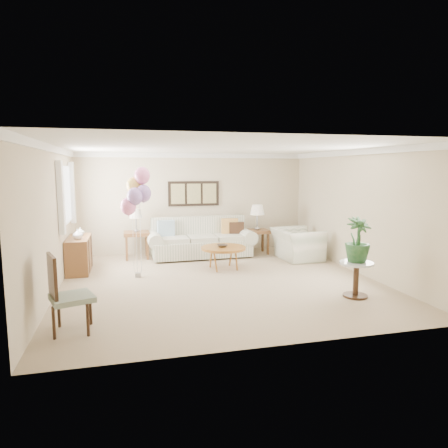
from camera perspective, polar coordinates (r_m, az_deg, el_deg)
name	(u,v)px	position (r m, az deg, el deg)	size (l,w,h in m)	color
ground_plane	(220,281)	(7.93, -0.61, -8.17)	(6.00, 6.00, 0.00)	tan
room_shell	(213,198)	(7.71, -1.58, 3.66)	(6.04, 6.04, 2.60)	beige
wall_art_triptych	(194,194)	(10.55, -4.34, 4.35)	(1.35, 0.06, 0.65)	black
sofa	(201,241)	(10.06, -3.31, -2.48)	(2.69, 1.05, 0.99)	beige
end_table_left	(137,236)	(10.03, -12.39, -1.69)	(0.61, 0.56, 0.67)	brown
end_table_right	(257,234)	(10.43, 4.74, -1.37)	(0.57, 0.52, 0.63)	brown
lamp_left	(136,214)	(9.96, -12.48, 1.36)	(0.32, 0.32, 0.56)	gray
lamp_right	(257,211)	(10.35, 4.78, 1.93)	(0.37, 0.37, 0.66)	gray
coffee_table	(223,249)	(8.78, -0.08, -3.53)	(0.98, 0.98, 0.50)	brown
decor_bowl	(222,246)	(8.74, -0.24, -3.12)	(0.23, 0.23, 0.06)	#31271E
armchair	(297,244)	(9.91, 10.41, -2.85)	(1.15, 1.00, 0.74)	beige
side_table	(356,271)	(7.25, 18.38, -6.34)	(0.57, 0.57, 0.61)	silver
potted_plant	(358,240)	(7.16, 18.54, -2.14)	(0.43, 0.43, 0.77)	#17471E
accent_chair	(65,292)	(5.81, -21.72, -9.04)	(0.66, 0.66, 1.07)	gray
credenza	(79,254)	(9.16, -19.99, -4.09)	(0.46, 1.20, 0.74)	brown
vase_white	(78,234)	(8.83, -20.17, -1.38)	(0.20, 0.20, 0.21)	silver
vase_sage	(80,232)	(9.29, -19.86, -1.02)	(0.18, 0.18, 0.19)	#B7BBB0
balloon_cluster	(137,192)	(8.13, -12.38, 4.48)	(0.61, 0.56, 2.24)	gray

